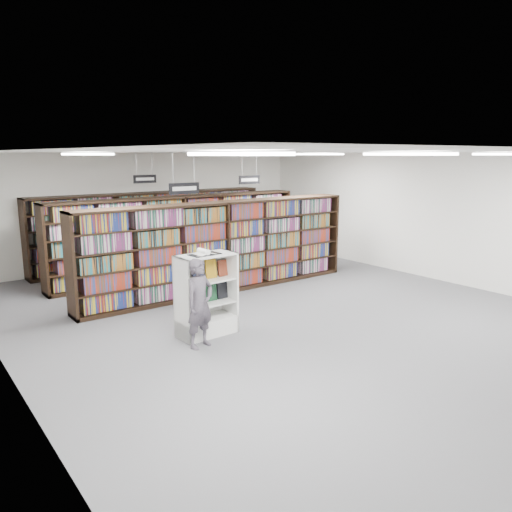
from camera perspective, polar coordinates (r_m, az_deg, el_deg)
floor at (r=10.26m, az=2.35°, el=-6.38°), size 12.00×12.00×0.00m
ceiling at (r=9.76m, az=2.51°, el=11.79°), size 10.00×12.00×0.10m
wall_back at (r=14.98m, az=-12.27°, el=5.32°), size 10.00×0.10×3.20m
wall_right at (r=13.58m, az=19.08°, el=4.33°), size 0.10×12.00×3.20m
bookshelf_row_near at (r=11.58m, az=-3.85°, el=1.04°), size 7.00×0.60×2.10m
bookshelf_row_mid at (r=13.28m, az=-8.56°, el=2.29°), size 7.00×0.60×2.10m
bookshelf_row_far at (r=14.78m, az=-11.69°, el=3.11°), size 7.00×0.60×2.10m
aisle_sign_left at (r=9.77m, az=-8.20°, el=7.76°), size 0.65×0.02×0.80m
aisle_sign_right at (r=13.07m, az=-0.77°, el=8.80°), size 0.65×0.02×0.80m
aisle_sign_center at (r=13.80m, az=-12.58°, el=8.67°), size 0.65×0.02×0.80m
troffer_front_left at (r=5.56m, az=-2.02°, el=11.59°), size 0.60×1.20×0.04m
troffer_front_center at (r=7.67m, az=17.09°, el=11.08°), size 0.60×1.20×0.04m
troffer_back_left at (r=10.08m, az=-18.76°, el=10.97°), size 0.60×1.20×0.04m
troffer_back_center at (r=11.38m, az=-4.00°, el=11.54°), size 0.60×1.20×0.04m
troffer_back_right at (r=13.25m, az=7.20°, el=11.47°), size 0.60×1.20×0.04m
endcap_display at (r=8.94m, az=-5.78°, el=-5.89°), size 1.06×0.56×1.46m
open_book at (r=8.63m, az=-5.94°, el=0.37°), size 0.55×0.35×0.12m
shopper at (r=8.29m, az=-6.43°, el=-5.41°), size 0.62×0.48×1.50m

